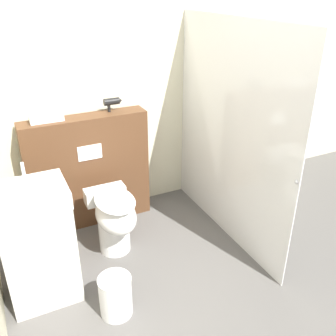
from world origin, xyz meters
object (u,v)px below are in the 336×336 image
object	(u,v)px
hair_drier	(112,102)
toilet	(114,218)
sink_vanity	(38,244)
waste_bin	(116,296)

from	to	relation	value
hair_drier	toilet	bearing A→B (deg)	-111.63
sink_vanity	hair_drier	xyz separation A→B (m)	(0.90, 0.87, 0.71)
hair_drier	waste_bin	distance (m)	1.71
sink_vanity	waste_bin	world-z (taller)	sink_vanity
sink_vanity	hair_drier	bearing A→B (deg)	44.11
toilet	waste_bin	size ratio (longest dim) A/B	1.92
toilet	hair_drier	distance (m)	1.07
toilet	sink_vanity	size ratio (longest dim) A/B	0.56
sink_vanity	waste_bin	size ratio (longest dim) A/B	3.40
toilet	sink_vanity	world-z (taller)	sink_vanity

